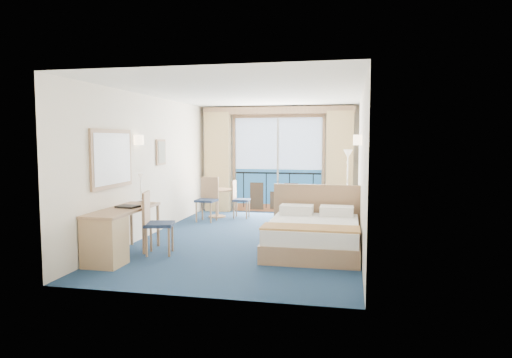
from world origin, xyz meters
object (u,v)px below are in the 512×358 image
bed (314,234)px  desk_chair (154,219)px  round_table (217,196)px  armchair (324,207)px  table_chair_b (208,196)px  nightstand (347,223)px  table_chair_a (238,197)px  desk (109,236)px  floor_lamp (348,167)px

bed → desk_chair: (-2.52, -0.71, 0.29)m
round_table → armchair: bearing=-4.1°
desk_chair → armchair: bearing=-49.7°
desk_chair → round_table: bearing=-13.1°
bed → round_table: (-2.54, 2.91, 0.22)m
bed → table_chair_b: size_ratio=1.95×
bed → nightstand: 1.34m
desk_chair → table_chair_a: bearing=-21.2°
armchair → round_table: (-2.55, 0.18, 0.16)m
round_table → table_chair_b: (-0.06, -0.53, 0.05)m
desk → armchair: bearing=54.4°
desk_chair → table_chair_a: 3.68m
desk → table_chair_a: (0.92, 4.32, 0.07)m
desk → table_chair_a: bearing=78.0°
desk → desk_chair: 0.81m
armchair → table_chair_a: bearing=-41.5°
desk → table_chair_b: table_chair_b is taller
nightstand → table_chair_b: table_chair_b is taller
nightstand → round_table: round_table is taller
desk → table_chair_a: table_chair_a is taller
table_chair_b → desk: bearing=-90.7°
table_chair_b → armchair: bearing=12.2°
nightstand → desk: 4.35m
table_chair_b → nightstand: bearing=-15.5°
bed → desk_chair: bed is taller
nightstand → armchair: size_ratio=0.73×
table_chair_a → table_chair_b: size_ratio=0.89×
table_chair_a → table_chair_b: bearing=132.0°
armchair → table_chair_b: bearing=-28.0°
desk_chair → table_chair_b: bearing=-12.0°
nightstand → armchair: bearing=109.6°
armchair → floor_lamp: (0.51, 0.39, 0.88)m
armchair → table_chair_b: (-2.60, -0.35, 0.21)m
armchair → desk_chair: 4.27m
bed → floor_lamp: bearing=80.6°
table_chair_a → desk_chair: bearing=170.2°
floor_lamp → desk: floor_lamp is taller
nightstand → round_table: size_ratio=0.75×
nightstand → armchair: (-0.53, 1.49, 0.07)m
table_chair_b → table_chair_a: bearing=48.5°
bed → nightstand: size_ratio=3.46×
armchair → round_table: size_ratio=1.03×
armchair → table_chair_a: (-2.03, 0.21, 0.15)m
desk_chair → round_table: size_ratio=1.37×
desk_chair → table_chair_b: 3.09m
table_chair_a → desk: bearing=166.0°
nightstand → round_table: (-3.08, 1.67, 0.23)m
nightstand → table_chair_b: 3.35m
floor_lamp → desk_chair: (-3.04, -3.83, -0.66)m
desk → table_chair_a: 4.42m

